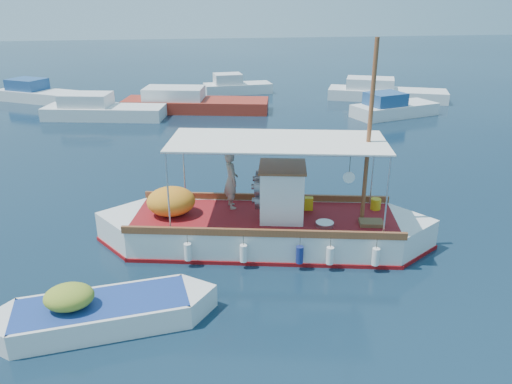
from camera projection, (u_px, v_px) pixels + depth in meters
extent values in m
plane|color=black|center=(286.00, 243.00, 16.14)|extent=(160.00, 160.00, 0.00)
cube|color=white|center=(264.00, 234.00, 15.90)|extent=(8.54, 4.37, 1.20)
cube|color=white|center=(138.00, 231.00, 16.10)|extent=(2.66, 2.66, 1.20)
cube|color=white|center=(393.00, 237.00, 15.70)|extent=(2.66, 2.66, 1.20)
cube|color=maroon|center=(264.00, 244.00, 16.03)|extent=(8.66, 4.47, 0.20)
cube|color=maroon|center=(264.00, 217.00, 15.69)|extent=(8.49, 4.15, 0.07)
cube|color=brown|center=(266.00, 197.00, 16.91)|extent=(8.10, 1.84, 0.22)
cube|color=brown|center=(262.00, 233.00, 14.37)|extent=(8.10, 1.84, 0.22)
cube|color=white|center=(282.00, 193.00, 15.35)|extent=(1.57, 1.65, 1.63)
cube|color=brown|center=(283.00, 167.00, 15.04)|extent=(1.70, 1.78, 0.07)
cylinder|color=slate|center=(259.00, 187.00, 14.94)|extent=(0.35, 0.58, 0.54)
cylinder|color=slate|center=(260.00, 179.00, 15.59)|extent=(0.35, 0.58, 0.54)
cylinder|color=slate|center=(259.00, 201.00, 15.49)|extent=(0.35, 0.58, 0.54)
cylinder|color=brown|center=(369.00, 134.00, 14.52)|extent=(0.15, 0.15, 5.43)
cylinder|color=brown|center=(338.00, 148.00, 14.73)|extent=(1.93, 0.50, 0.09)
cylinder|color=silver|center=(184.00, 166.00, 16.47)|extent=(0.06, 0.06, 2.45)
cylinder|color=silver|center=(168.00, 193.00, 14.25)|extent=(0.06, 0.06, 2.45)
cylinder|color=silver|center=(373.00, 169.00, 16.16)|extent=(0.06, 0.06, 2.45)
cylinder|color=silver|center=(387.00, 197.00, 13.95)|extent=(0.06, 0.06, 2.45)
cube|color=white|center=(278.00, 141.00, 14.75)|extent=(6.82, 3.89, 0.04)
ellipsoid|color=orange|center=(171.00, 201.00, 15.66)|extent=(1.76, 1.58, 0.91)
cube|color=gold|center=(309.00, 204.00, 16.08)|extent=(0.31, 0.25, 0.43)
cylinder|color=gold|center=(376.00, 204.00, 16.14)|extent=(0.39, 0.39, 0.37)
cube|color=brown|center=(371.00, 223.00, 15.09)|extent=(0.79, 0.63, 0.13)
cylinder|color=#B2B2B2|center=(325.00, 224.00, 15.01)|extent=(0.65, 0.65, 0.13)
cylinder|color=white|center=(349.00, 178.00, 13.85)|extent=(0.33, 0.10, 0.33)
cylinder|color=white|center=(188.00, 252.00, 14.56)|extent=(0.26, 0.26, 0.52)
cylinder|color=navy|center=(300.00, 255.00, 14.39)|extent=(0.26, 0.26, 0.52)
cylinder|color=white|center=(376.00, 257.00, 14.29)|extent=(0.26, 0.26, 0.52)
imported|color=#9E9483|center=(231.00, 180.00, 16.03)|extent=(0.54, 0.74, 1.88)
cube|color=white|center=(104.00, 316.00, 12.08)|extent=(4.21, 2.07, 0.79)
cube|color=white|center=(13.00, 331.00, 11.56)|extent=(1.57, 1.57, 0.79)
cube|color=white|center=(187.00, 303.00, 12.61)|extent=(1.57, 1.57, 0.79)
cube|color=navy|center=(102.00, 303.00, 11.94)|extent=(4.19, 1.90, 0.04)
ellipsoid|color=#92A62F|center=(69.00, 297.00, 11.65)|extent=(1.27, 1.09, 0.58)
cube|color=silver|center=(105.00, 114.00, 32.17)|extent=(7.93, 3.91, 1.00)
cube|color=silver|center=(86.00, 100.00, 31.89)|extent=(3.40, 2.62, 0.80)
cube|color=maroon|center=(196.00, 107.00, 34.20)|extent=(10.21, 4.84, 1.00)
cube|color=silver|center=(174.00, 93.00, 33.95)|extent=(4.35, 3.17, 0.80)
cube|color=silver|center=(394.00, 111.00, 32.79)|extent=(6.07, 3.72, 1.00)
cube|color=#264D7F|center=(385.00, 99.00, 32.11)|extent=(2.71, 2.44, 0.80)
cube|color=silver|center=(387.00, 96.00, 37.82)|extent=(9.02, 5.69, 1.00)
cube|color=silver|center=(370.00, 83.00, 37.76)|extent=(4.05, 3.36, 0.80)
cube|color=silver|center=(39.00, 97.00, 37.36)|extent=(6.64, 5.23, 1.00)
cube|color=#264D7F|center=(27.00, 84.00, 37.35)|extent=(3.19, 2.98, 0.80)
cube|color=silver|center=(238.00, 90.00, 40.28)|extent=(5.49, 2.45, 1.00)
cube|color=silver|center=(228.00, 79.00, 39.77)|extent=(2.27, 1.88, 0.80)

